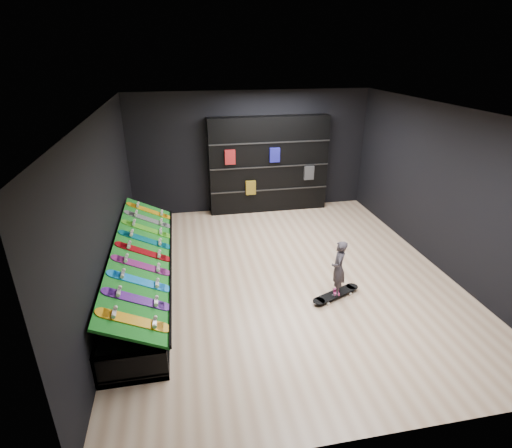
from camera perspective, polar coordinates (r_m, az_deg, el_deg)
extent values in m
cube|color=beige|center=(7.58, 4.03, -7.25)|extent=(6.00, 7.00, 0.01)
cube|color=white|center=(6.56, 4.81, 15.83)|extent=(6.00, 7.00, 0.01)
cube|color=black|center=(10.20, -0.77, 10.19)|extent=(6.00, 0.02, 3.00)
cube|color=black|center=(4.05, 17.64, -13.88)|extent=(6.00, 0.02, 3.00)
cube|color=black|center=(6.82, -20.77, 1.57)|extent=(0.02, 7.00, 3.00)
cube|color=black|center=(8.21, 25.12, 4.51)|extent=(0.02, 7.00, 3.00)
cube|color=#0F6516|center=(7.06, -15.86, -4.03)|extent=(0.92, 4.50, 0.46)
cube|color=black|center=(10.18, 1.81, 8.44)|extent=(3.01, 0.35, 2.41)
imported|color=black|center=(6.86, 11.56, -7.60)|extent=(0.23, 0.26, 0.59)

